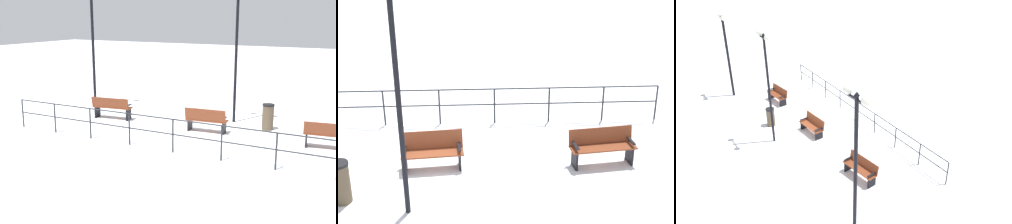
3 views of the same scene
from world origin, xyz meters
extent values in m
plane|color=white|center=(0.00, 0.00, 0.00)|extent=(80.00, 80.00, 0.00)
cube|color=brown|center=(0.08, -4.07, 0.46)|extent=(0.65, 1.52, 0.04)
cube|color=brown|center=(-0.15, -4.10, 0.67)|extent=(0.29, 1.47, 0.40)
cube|color=black|center=(0.00, -3.44, 0.23)|extent=(0.42, 0.10, 0.46)
cube|color=black|center=(0.02, -3.43, 0.58)|extent=(0.42, 0.12, 0.04)
cube|color=brown|center=(0.07, 0.00, 0.43)|extent=(0.60, 1.51, 0.04)
cube|color=brown|center=(-0.16, -0.02, 0.66)|extent=(0.24, 1.47, 0.44)
cube|color=black|center=(0.13, -0.63, 0.21)|extent=(0.43, 0.09, 0.43)
cube|color=black|center=(0.02, 0.63, 0.21)|extent=(0.43, 0.09, 0.43)
cube|color=black|center=(0.15, -0.63, 0.55)|extent=(0.43, 0.11, 0.04)
cube|color=black|center=(0.04, 0.63, 0.55)|extent=(0.43, 0.11, 0.04)
cube|color=brown|center=(0.09, 4.07, 0.47)|extent=(0.64, 1.63, 0.04)
cube|color=brown|center=(-0.13, 4.04, 0.69)|extent=(0.31, 1.59, 0.40)
cube|color=black|center=(0.18, 3.38, 0.23)|extent=(0.40, 0.10, 0.47)
cube|color=black|center=(0.00, 4.75, 0.23)|extent=(0.40, 0.10, 0.47)
cube|color=black|center=(0.20, 3.38, 0.59)|extent=(0.41, 0.12, 0.04)
cube|color=black|center=(0.02, 4.76, 0.59)|extent=(0.41, 0.12, 0.04)
cylinder|color=black|center=(1.85, -0.38, 2.52)|extent=(0.11, 0.11, 5.04)
cylinder|color=black|center=(1.85, 6.30, 2.51)|extent=(0.12, 0.12, 5.02)
cylinder|color=#26282D|center=(-2.53, -3.11, 0.52)|extent=(0.05, 0.05, 1.03)
cylinder|color=#26282D|center=(-2.53, -1.55, 0.52)|extent=(0.05, 0.05, 1.03)
cylinder|color=#26282D|center=(-2.53, 0.00, 0.52)|extent=(0.05, 0.05, 1.03)
cylinder|color=#26282D|center=(-2.53, 1.55, 0.52)|extent=(0.05, 0.05, 1.03)
cylinder|color=#26282D|center=(-2.53, 3.11, 0.52)|extent=(0.05, 0.05, 1.03)
cylinder|color=#26282D|center=(-2.53, 4.66, 0.52)|extent=(0.05, 0.05, 1.03)
cylinder|color=#26282D|center=(-2.53, 6.21, 0.52)|extent=(0.05, 0.05, 1.03)
cylinder|color=#26282D|center=(-2.53, 0.00, 1.03)|extent=(0.04, 12.43, 0.04)
cylinder|color=#26282D|center=(-2.53, 0.00, 0.57)|extent=(0.04, 12.43, 0.04)
cylinder|color=brown|center=(1.38, -1.82, 0.44)|extent=(0.41, 0.41, 0.88)
cylinder|color=black|center=(1.38, -1.82, 0.91)|extent=(0.43, 0.43, 0.06)
camera|label=1|loc=(-13.37, -5.63, 4.11)|focal=45.35mm
camera|label=2|loc=(10.82, 1.16, 6.03)|focal=54.52mm
camera|label=3|loc=(7.01, 13.68, 9.32)|focal=39.50mm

